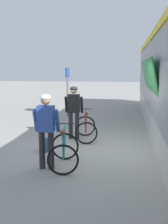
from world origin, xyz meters
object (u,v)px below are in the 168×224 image
at_px(cyclist_far_in_blue, 46,125).
at_px(platform_sign_post, 67,83).
at_px(cyclist_near_in_dark, 74,108).
at_px(bicycle_far_teal, 64,151).
at_px(backpack_on_platform, 45,145).
at_px(bicycle_near_red, 86,128).

xyz_separation_m(cyclist_far_in_blue, platform_sign_post, (-1.07, 6.81, 0.57)).
relative_size(cyclist_near_in_dark, bicycle_far_teal, 1.49).
bearing_deg(backpack_on_platform, bicycle_far_teal, -49.69).
bearing_deg(bicycle_near_red, cyclist_near_in_dark, 168.02).
bearing_deg(backpack_on_platform, bicycle_near_red, 58.99).
xyz_separation_m(cyclist_near_in_dark, cyclist_far_in_blue, (-0.09, -2.74, 0.00)).
height_order(bicycle_far_teal, backpack_on_platform, bicycle_far_teal).
height_order(backpack_on_platform, platform_sign_post, platform_sign_post).
xyz_separation_m(backpack_on_platform, platform_sign_post, (-0.63, 5.58, 1.42)).
height_order(cyclist_near_in_dark, cyclist_far_in_blue, same).
relative_size(bicycle_near_red, bicycle_far_teal, 1.00).
height_order(cyclist_near_in_dark, backpack_on_platform, cyclist_near_in_dark).
height_order(cyclist_far_in_blue, platform_sign_post, platform_sign_post).
bearing_deg(bicycle_far_teal, platform_sign_post, 102.30).
relative_size(cyclist_near_in_dark, cyclist_far_in_blue, 1.00).
bearing_deg(platform_sign_post, backpack_on_platform, -83.60).
height_order(cyclist_near_in_dark, bicycle_near_red, cyclist_near_in_dark).
relative_size(backpack_on_platform, platform_sign_post, 0.17).
bearing_deg(platform_sign_post, cyclist_far_in_blue, -81.05).
bearing_deg(cyclist_far_in_blue, bicycle_far_teal, 22.22).
xyz_separation_m(bicycle_near_red, bicycle_far_teal, (-0.12, -2.49, 0.00)).
distance_m(cyclist_near_in_dark, cyclist_far_in_blue, 2.74).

